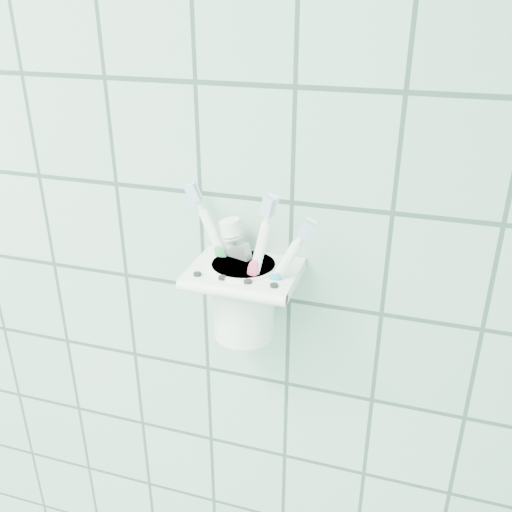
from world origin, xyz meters
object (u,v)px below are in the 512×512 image
(toothpaste_tube, at_px, (253,264))
(toothbrush_pink, at_px, (252,256))
(cup, at_px, (244,296))
(toothbrush_blue, at_px, (238,264))
(toothbrush_orange, at_px, (241,267))
(holder_bracket, at_px, (245,274))

(toothpaste_tube, bearing_deg, toothbrush_pink, -59.16)
(cup, relative_size, toothpaste_tube, 0.67)
(toothbrush_pink, height_order, toothbrush_blue, toothbrush_pink)
(toothpaste_tube, bearing_deg, toothbrush_orange, -77.26)
(cup, distance_m, toothbrush_blue, 0.06)
(holder_bracket, height_order, toothpaste_tube, toothpaste_tube)
(toothbrush_orange, bearing_deg, holder_bracket, 87.89)
(toothbrush_pink, relative_size, toothbrush_blue, 0.99)
(toothbrush_pink, height_order, toothpaste_tube, toothbrush_pink)
(holder_bracket, distance_m, toothbrush_blue, 0.02)
(toothbrush_orange, distance_m, toothpaste_tube, 0.04)
(toothbrush_pink, bearing_deg, holder_bracket, -123.49)
(holder_bracket, bearing_deg, toothbrush_pink, 63.72)
(holder_bracket, relative_size, toothbrush_pink, 0.67)
(cup, distance_m, toothpaste_tube, 0.04)
(cup, bearing_deg, holder_bracket, -54.24)
(holder_bracket, relative_size, toothpaste_tube, 0.87)
(toothbrush_blue, bearing_deg, holder_bracket, 93.98)
(cup, distance_m, toothbrush_pink, 0.05)
(holder_bracket, relative_size, toothbrush_orange, 0.72)
(holder_bracket, bearing_deg, toothpaste_tube, 82.11)
(cup, bearing_deg, toothbrush_orange, -81.45)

